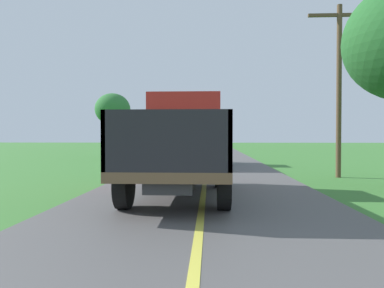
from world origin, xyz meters
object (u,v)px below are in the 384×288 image
object	(u,v)px
utility_pole_roadside	(339,83)
roadside_tree_far_left	(113,109)
banana_truck_far	(192,139)
banana_truck_near	(184,141)

from	to	relation	value
utility_pole_roadside	roadside_tree_far_left	size ratio (longest dim) A/B	1.36
banana_truck_far	roadside_tree_far_left	distance (m)	10.31
banana_truck_near	roadside_tree_far_left	world-z (taller)	roadside_tree_far_left
banana_truck_far	roadside_tree_far_left	xyz separation A→B (m)	(-6.55, 7.65, 2.24)
banana_truck_near	utility_pole_roadside	bearing A→B (deg)	38.01
utility_pole_roadside	banana_truck_far	bearing A→B (deg)	137.82
banana_truck_far	utility_pole_roadside	distance (m)	8.46
banana_truck_near	roadside_tree_far_left	distance (m)	19.04
banana_truck_far	roadside_tree_far_left	size ratio (longest dim) A/B	1.17
banana_truck_near	roadside_tree_far_left	size ratio (longest dim) A/B	1.17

